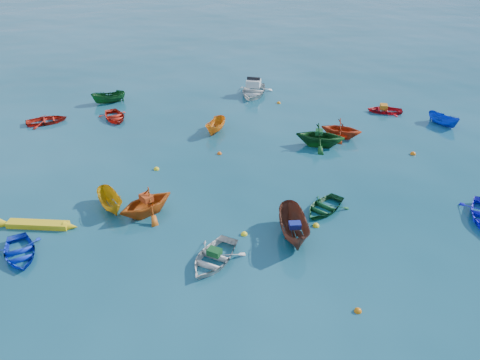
{
  "coord_description": "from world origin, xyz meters",
  "views": [
    {
      "loc": [
        0.26,
        -18.61,
        13.81
      ],
      "look_at": [
        0.0,
        5.0,
        0.4
      ],
      "focal_mm": 35.0,
      "sensor_mm": 36.0,
      "label": 1
    }
  ],
  "objects_px": {
    "motorboat_white": "(253,95)",
    "dinghy_white_near": "(214,261)",
    "kayak_yellow": "(39,227)",
    "dinghy_blue_sw": "(20,256)"
  },
  "relations": [
    {
      "from": "motorboat_white",
      "to": "dinghy_white_near",
      "type": "bearing_deg",
      "value": -83.96
    },
    {
      "from": "kayak_yellow",
      "to": "motorboat_white",
      "type": "distance_m",
      "value": 23.14
    },
    {
      "from": "dinghy_white_near",
      "to": "motorboat_white",
      "type": "distance_m",
      "value": 22.97
    },
    {
      "from": "dinghy_blue_sw",
      "to": "dinghy_white_near",
      "type": "height_order",
      "value": "dinghy_white_near"
    },
    {
      "from": "motorboat_white",
      "to": "dinghy_blue_sw",
      "type": "bearing_deg",
      "value": -104.95
    },
    {
      "from": "dinghy_blue_sw",
      "to": "dinghy_white_near",
      "type": "relative_size",
      "value": 0.91
    },
    {
      "from": "dinghy_blue_sw",
      "to": "kayak_yellow",
      "type": "distance_m",
      "value": 2.31
    },
    {
      "from": "dinghy_white_near",
      "to": "kayak_yellow",
      "type": "xyz_separation_m",
      "value": [
        -9.07,
        2.63,
        0.0
      ]
    },
    {
      "from": "dinghy_blue_sw",
      "to": "kayak_yellow",
      "type": "xyz_separation_m",
      "value": [
        -0.05,
        2.31,
        0.0
      ]
    },
    {
      "from": "kayak_yellow",
      "to": "motorboat_white",
      "type": "xyz_separation_m",
      "value": [
        11.21,
        20.24,
        0.0
      ]
    }
  ]
}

